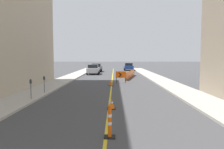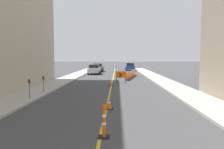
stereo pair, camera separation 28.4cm
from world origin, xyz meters
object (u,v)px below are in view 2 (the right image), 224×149
(parked_car_curb_mid, at_px, (98,68))
(parked_car_curb_near, at_px, (94,69))
(delineator_post_front, at_px, (104,123))
(traffic_cone_third, at_px, (111,83))
(traffic_cone_second, at_px, (109,104))
(parking_meter_near_curb, at_px, (43,81))
(arrow_barricade_primary, at_px, (121,75))
(parking_meter_far_curb, at_px, (29,85))
(parked_car_curb_far, at_px, (130,67))

(parked_car_curb_mid, bearing_deg, parked_car_curb_near, -87.94)
(delineator_post_front, bearing_deg, traffic_cone_third, 90.78)
(traffic_cone_third, bearing_deg, delineator_post_front, -89.22)
(traffic_cone_second, relative_size, parking_meter_near_curb, 0.43)
(traffic_cone_second, xyz_separation_m, arrow_barricade_primary, (0.84, 11.84, 0.60))
(traffic_cone_second, bearing_deg, traffic_cone_third, 91.12)
(traffic_cone_third, relative_size, arrow_barricade_primary, 0.50)
(parking_meter_far_curb, bearing_deg, parked_car_curb_near, 85.57)
(parked_car_curb_mid, height_order, parked_car_curb_far, same)
(traffic_cone_third, relative_size, delineator_post_front, 0.55)
(traffic_cone_third, relative_size, parked_car_curb_far, 0.15)
(traffic_cone_third, xyz_separation_m, parking_meter_near_curb, (-4.85, -4.99, 0.69))
(delineator_post_front, distance_m, arrow_barricade_primary, 16.03)
(traffic_cone_third, height_order, parked_car_curb_mid, parked_car_curb_mid)
(arrow_barricade_primary, relative_size, parking_meter_far_curb, 0.99)
(parked_car_curb_near, xyz_separation_m, parking_meter_near_curb, (-1.72, -19.61, 0.20))
(parked_car_curb_mid, distance_m, parking_meter_far_curb, 28.65)
(delineator_post_front, height_order, parked_car_curb_far, parked_car_curb_far)
(parking_meter_far_curb, bearing_deg, parking_meter_near_curb, 90.00)
(delineator_post_front, relative_size, parked_car_curb_near, 0.26)
(delineator_post_front, xyz_separation_m, parked_car_curb_near, (-3.32, 28.33, 0.31))
(delineator_post_front, bearing_deg, parking_meter_far_curb, 129.39)
(traffic_cone_second, relative_size, traffic_cone_third, 0.84)
(arrow_barricade_primary, bearing_deg, parking_meter_far_curb, -115.73)
(parked_car_curb_far, bearing_deg, parking_meter_near_curb, -105.02)
(traffic_cone_second, relative_size, parked_car_curb_far, 0.12)
(parked_car_curb_near, bearing_deg, parked_car_curb_mid, 89.66)
(traffic_cone_third, xyz_separation_m, parked_car_curb_far, (3.33, 25.51, 0.49))
(delineator_post_front, distance_m, parking_meter_far_curb, 7.96)
(traffic_cone_third, distance_m, parking_meter_far_curb, 9.01)
(traffic_cone_third, height_order, delineator_post_front, delineator_post_front)
(parked_car_curb_near, height_order, parking_meter_far_curb, parked_car_curb_near)
(parked_car_curb_far, height_order, parking_meter_near_curb, parked_car_curb_far)
(arrow_barricade_primary, bearing_deg, parking_meter_near_curb, -123.83)
(parking_meter_near_curb, bearing_deg, traffic_cone_third, 45.77)
(delineator_post_front, distance_m, parked_car_curb_mid, 34.90)
(delineator_post_front, bearing_deg, parked_car_curb_far, 85.41)
(traffic_cone_third, distance_m, parked_car_curb_mid, 21.27)
(traffic_cone_third, relative_size, parking_meter_far_curb, 0.50)
(parked_car_curb_near, bearing_deg, traffic_cone_second, -82.36)
(traffic_cone_second, xyz_separation_m, traffic_cone_third, (-0.19, 9.54, 0.05))
(delineator_post_front, relative_size, parking_meter_far_curb, 0.90)
(parked_car_curb_far, relative_size, parking_meter_far_curb, 3.42)
(traffic_cone_third, bearing_deg, parking_meter_near_curb, -134.23)
(arrow_barricade_primary, relative_size, parked_car_curb_far, 0.29)
(parking_meter_far_curb, bearing_deg, parked_car_curb_mid, 86.53)
(traffic_cone_second, height_order, parked_car_curb_mid, parked_car_curb_mid)
(arrow_barricade_primary, relative_size, parking_meter_near_curb, 1.01)
(traffic_cone_second, bearing_deg, parked_car_curb_near, 97.82)
(parked_car_curb_mid, relative_size, parked_car_curb_far, 1.02)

